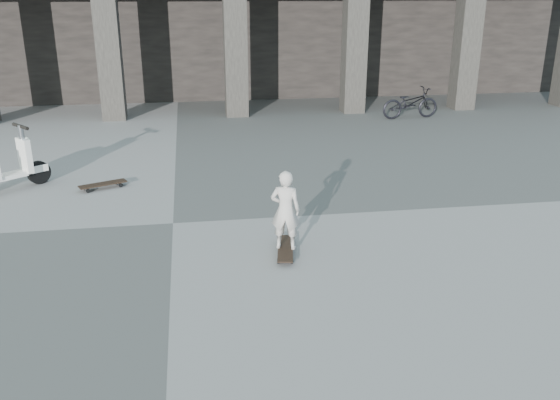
{
  "coord_description": "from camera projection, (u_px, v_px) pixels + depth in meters",
  "views": [
    {
      "loc": [
        0.35,
        -9.17,
        3.65
      ],
      "look_at": [
        1.63,
        -0.94,
        0.65
      ],
      "focal_mm": 38.0,
      "sensor_mm": 36.0,
      "label": 1
    }
  ],
  "objects": [
    {
      "name": "bicycle",
      "position": [
        410.0,
        103.0,
        17.32
      ],
      "size": [
        1.76,
        0.76,
        0.9
      ],
      "primitive_type": "imported",
      "rotation": [
        0.0,
        0.0,
        1.67
      ],
      "color": "black",
      "rests_on": "ground"
    },
    {
      "name": "child",
      "position": [
        285.0,
        210.0,
        8.38
      ],
      "size": [
        0.49,
        0.39,
        1.16
      ],
      "primitive_type": "imported",
      "rotation": [
        0.0,
        0.0,
        2.85
      ],
      "color": "beige",
      "rests_on": "longboard"
    },
    {
      "name": "colonnade",
      "position": [
        173.0,
        5.0,
        21.48
      ],
      "size": [
        28.0,
        8.82,
        6.0
      ],
      "color": "black",
      "rests_on": "ground"
    },
    {
      "name": "skateboard_spare",
      "position": [
        103.0,
        185.0,
        11.35
      ],
      "size": [
        0.91,
        0.56,
        0.11
      ],
      "rotation": [
        0.0,
        0.0,
        0.41
      ],
      "color": "black",
      "rests_on": "ground"
    },
    {
      "name": "longboard",
      "position": [
        285.0,
        249.0,
        8.59
      ],
      "size": [
        0.37,
        0.96,
        0.09
      ],
      "rotation": [
        0.0,
        0.0,
        1.4
      ],
      "color": "black",
      "rests_on": "ground"
    },
    {
      "name": "ground",
      "position": [
        173.0,
        223.0,
        9.71
      ],
      "size": [
        90.0,
        90.0,
        0.0
      ],
      "primitive_type": "plane",
      "color": "#4B4B48",
      "rests_on": "ground"
    }
  ]
}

